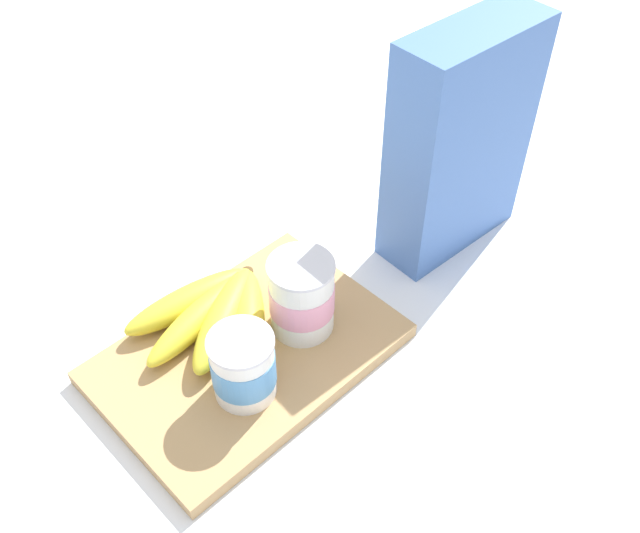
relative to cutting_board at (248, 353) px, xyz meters
The scene contains 6 objects.
ground_plane 0.01m from the cutting_board, ahead, with size 2.40×2.40×0.00m, color white.
cutting_board is the anchor object (origin of this frame).
cereal_box 0.35m from the cutting_board, behind, with size 0.19×0.07×0.29m, color #4770B7.
yogurt_cup_front 0.09m from the cutting_board, 166.11° to the left, with size 0.07×0.07×0.10m.
yogurt_cup_back 0.07m from the cutting_board, 48.68° to the left, with size 0.07×0.07×0.08m.
banana_bunch 0.06m from the cutting_board, 88.03° to the right, with size 0.19×0.17×0.04m.
Camera 1 is at (0.29, 0.41, 0.65)m, focal length 40.16 mm.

